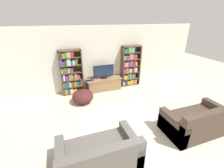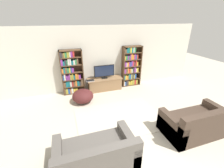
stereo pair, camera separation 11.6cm
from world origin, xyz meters
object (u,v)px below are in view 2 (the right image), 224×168
(bookshelf_left, at_px, (71,73))
(beanbag_ottoman, at_px, (83,96))
(television, at_px, (104,71))
(couch_right_sofa, at_px, (196,123))
(couch_left_sectional, at_px, (96,155))
(laptop, at_px, (90,81))
(tv_stand, at_px, (105,84))
(bookshelf_right, at_px, (131,67))

(bookshelf_left, distance_m, beanbag_ottoman, 1.12)
(television, bearing_deg, couch_right_sofa, -64.82)
(couch_left_sectional, distance_m, beanbag_ottoman, 2.66)
(bookshelf_left, bearing_deg, television, -4.39)
(bookshelf_left, bearing_deg, laptop, -16.63)
(tv_stand, relative_size, beanbag_ottoman, 1.93)
(laptop, relative_size, beanbag_ottoman, 0.43)
(laptop, bearing_deg, television, 9.53)
(television, height_order, beanbag_ottoman, television)
(bookshelf_right, bearing_deg, couch_left_sectional, -124.01)
(bookshelf_right, bearing_deg, tv_stand, -174.15)
(bookshelf_right, xyz_separation_m, laptop, (-1.87, -0.21, -0.34))
(tv_stand, bearing_deg, bookshelf_left, 174.46)
(tv_stand, xyz_separation_m, laptop, (-0.63, -0.08, 0.27))
(bookshelf_right, xyz_separation_m, tv_stand, (-1.24, -0.13, -0.61))
(couch_left_sectional, height_order, beanbag_ottoman, couch_left_sectional)
(laptop, height_order, couch_right_sofa, couch_right_sofa)
(laptop, distance_m, beanbag_ottoman, 0.85)
(television, distance_m, couch_right_sofa, 3.74)
(bookshelf_left, xyz_separation_m, beanbag_ottoman, (0.27, -0.89, -0.63))
(tv_stand, height_order, couch_right_sofa, couch_right_sofa)
(bookshelf_right, relative_size, couch_left_sectional, 1.07)
(couch_right_sofa, height_order, beanbag_ottoman, couch_right_sofa)
(couch_right_sofa, bearing_deg, bookshelf_left, 129.96)
(bookshelf_left, distance_m, couch_left_sectional, 3.60)
(bookshelf_left, height_order, couch_left_sectional, bookshelf_left)
(television, distance_m, beanbag_ottoman, 1.43)
(bookshelf_left, distance_m, laptop, 0.80)
(bookshelf_left, relative_size, tv_stand, 1.20)
(tv_stand, distance_m, television, 0.56)
(tv_stand, height_order, laptop, laptop)
(laptop, relative_size, couch_right_sofa, 0.19)
(tv_stand, relative_size, couch_left_sectional, 0.89)
(tv_stand, relative_size, couch_right_sofa, 0.86)
(bookshelf_right, height_order, tv_stand, bookshelf_right)
(bookshelf_left, relative_size, television, 2.06)
(bookshelf_left, xyz_separation_m, tv_stand, (1.32, -0.13, -0.61))
(bookshelf_left, xyz_separation_m, couch_right_sofa, (2.89, -3.45, -0.58))
(tv_stand, distance_m, couch_left_sectional, 3.61)
(television, bearing_deg, beanbag_ottoman, -142.90)
(tv_stand, bearing_deg, television, 90.00)
(bookshelf_left, height_order, laptop, bookshelf_left)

